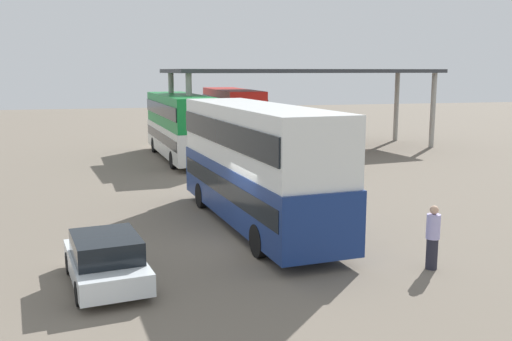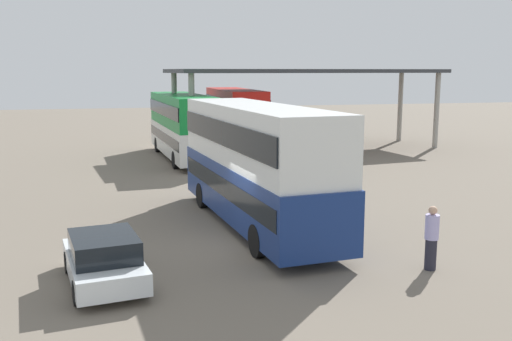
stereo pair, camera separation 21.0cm
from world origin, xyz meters
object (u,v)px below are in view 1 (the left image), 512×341
(double_decker_mid_row, at_px, (232,117))
(double_decker_near_canopy, at_px, (180,124))
(double_decker_main, at_px, (256,161))
(parked_hatchback, at_px, (106,260))
(pedestrian_waiting, at_px, (433,237))

(double_decker_mid_row, bearing_deg, double_decker_near_canopy, 129.18)
(double_decker_main, bearing_deg, parked_hatchback, 125.92)
(double_decker_mid_row, distance_m, pedestrian_waiting, 25.27)
(parked_hatchback, distance_m, double_decker_mid_row, 25.70)
(double_decker_near_canopy, bearing_deg, pedestrian_waiting, -173.07)
(double_decker_near_canopy, bearing_deg, double_decker_mid_row, -54.90)
(double_decker_main, distance_m, double_decker_mid_row, 19.88)
(double_decker_main, height_order, double_decker_near_canopy, double_decker_main)
(parked_hatchback, xyz_separation_m, double_decker_near_canopy, (4.52, 20.97, 1.53))
(double_decker_main, distance_m, parked_hatchback, 7.13)
(double_decker_main, height_order, parked_hatchback, double_decker_main)
(parked_hatchback, relative_size, double_decker_near_canopy, 0.35)
(double_decker_main, xyz_separation_m, parked_hatchback, (-5.17, -4.61, -1.68))
(parked_hatchback, relative_size, pedestrian_waiting, 2.22)
(double_decker_main, xyz_separation_m, double_decker_near_canopy, (-0.66, 16.37, -0.15))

